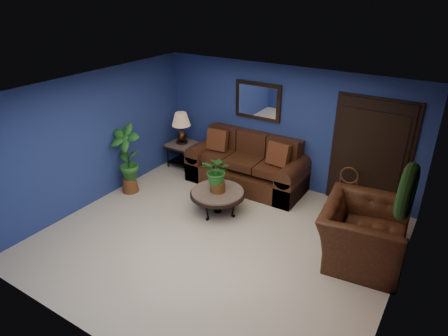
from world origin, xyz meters
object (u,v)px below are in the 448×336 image
Objects in this scene: sofa at (249,168)px; end_table at (182,148)px; coffee_table at (218,194)px; table_lamp at (181,124)px; armchair at (363,233)px; side_chair at (347,187)px.

end_table is at bearing -178.59° from sofa.
coffee_table is 1.66× the size of end_table.
table_lamp is at bearing -178.59° from sofa.
coffee_table is 2.23m from end_table.
sofa is 1.73m from end_table.
table_lamp is at bearing 144.71° from coffee_table.
armchair is at bearing -15.57° from end_table.
table_lamp reaches higher than end_table.
end_table is (-1.82, 1.29, 0.05)m from coffee_table.
armchair is at bearing 0.99° from coffee_table.
coffee_table is at bearing -35.29° from table_lamp.
armchair reaches higher than coffee_table.
end_table is at bearing 90.00° from table_lamp.
end_table is at bearing 178.25° from side_chair.
coffee_table is (0.09, -1.33, 0.02)m from sofa.
table_lamp is 4.65m from armchair.
sofa is at bearing 58.59° from armchair.
table_lamp is 0.82× the size of side_chair.
end_table is 3.80m from side_chair.
sofa reaches higher than side_chair.
sofa is 1.76× the size of armchair.
sofa is 2.39× the size of coffee_table.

